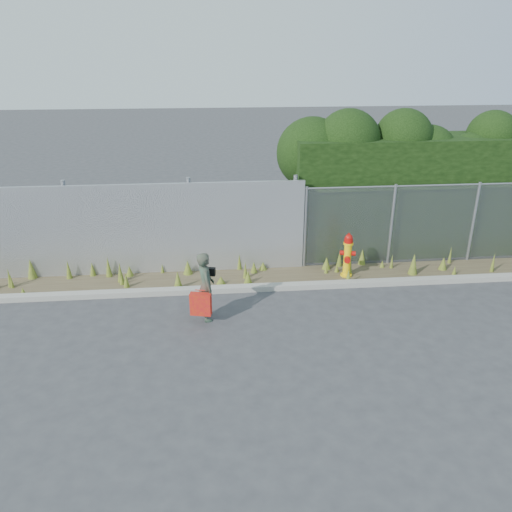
{
  "coord_description": "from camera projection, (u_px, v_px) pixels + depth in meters",
  "views": [
    {
      "loc": [
        -1.23,
        -8.22,
        5.01
      ],
      "look_at": [
        -0.3,
        1.4,
        1.0
      ],
      "focal_mm": 35.0,
      "sensor_mm": 36.0,
      "label": 1
    }
  ],
  "objects": [
    {
      "name": "curb",
      "position": [
        268.0,
        287.0,
        11.22
      ],
      "size": [
        16.0,
        0.22,
        0.12
      ],
      "primitive_type": "cube",
      "color": "gray",
      "rests_on": "ground"
    },
    {
      "name": "fire_hydrant",
      "position": [
        348.0,
        256.0,
        11.7
      ],
      "size": [
        0.37,
        0.33,
        1.1
      ],
      "rotation": [
        0.0,
        0.0,
        -0.27
      ],
      "color": "yellow",
      "rests_on": "ground"
    },
    {
      "name": "red_tote_bag",
      "position": [
        201.0,
        304.0,
        9.69
      ],
      "size": [
        0.41,
        0.15,
        0.54
      ],
      "rotation": [
        0.0,
        0.0,
        -0.23
      ],
      "color": "red"
    },
    {
      "name": "hedge",
      "position": [
        419.0,
        176.0,
        12.91
      ],
      "size": [
        7.7,
        2.0,
        3.7
      ],
      "color": "black",
      "rests_on": "ground"
    },
    {
      "name": "ground",
      "position": [
        278.0,
        331.0,
        9.59
      ],
      "size": [
        80.0,
        80.0,
        0.0
      ],
      "primitive_type": "plane",
      "color": "#373739",
      "rests_on": "ground"
    },
    {
      "name": "corrugated_fence",
      "position": [
        124.0,
        230.0,
        11.64
      ],
      "size": [
        8.5,
        0.21,
        2.3
      ],
      "color": "#A5A6AC",
      "rests_on": "ground"
    },
    {
      "name": "chainlink_fence",
      "position": [
        433.0,
        223.0,
        12.33
      ],
      "size": [
        6.5,
        0.07,
        2.05
      ],
      "color": "gray",
      "rests_on": "ground"
    },
    {
      "name": "weed_strip",
      "position": [
        257.0,
        272.0,
        11.82
      ],
      "size": [
        16.0,
        1.27,
        0.54
      ],
      "color": "#4C3F2B",
      "rests_on": "ground"
    },
    {
      "name": "black_shoulder_bag",
      "position": [
        210.0,
        272.0,
        9.84
      ],
      "size": [
        0.22,
        0.09,
        0.16
      ],
      "rotation": [
        0.0,
        0.0,
        -0.28
      ],
      "color": "black"
    },
    {
      "name": "woman",
      "position": [
        206.0,
        286.0,
        9.78
      ],
      "size": [
        0.43,
        0.57,
        1.42
      ],
      "primitive_type": "imported",
      "rotation": [
        0.0,
        0.0,
        1.76
      ],
      "color": "#10694B",
      "rests_on": "ground"
    }
  ]
}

